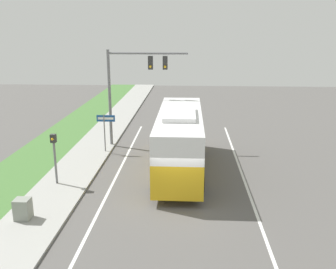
% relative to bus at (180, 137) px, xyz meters
% --- Properties ---
extents(ground_plane, '(80.00, 80.00, 0.00)m').
position_rel_bus_xyz_m(ground_plane, '(0.03, -4.67, -2.03)').
color(ground_plane, '#565451').
extents(sidewalk, '(2.80, 80.00, 0.12)m').
position_rel_bus_xyz_m(sidewalk, '(-6.17, -4.67, -1.97)').
color(sidewalk, '#9E9E99').
rests_on(sidewalk, ground_plane).
extents(lane_divider_near, '(0.14, 30.00, 0.01)m').
position_rel_bus_xyz_m(lane_divider_near, '(-3.57, -4.67, -2.03)').
color(lane_divider_near, silver).
rests_on(lane_divider_near, ground_plane).
extents(lane_divider_far, '(0.14, 30.00, 0.01)m').
position_rel_bus_xyz_m(lane_divider_far, '(3.63, -4.67, -2.03)').
color(lane_divider_far, silver).
rests_on(lane_divider_far, ground_plane).
extents(bus, '(2.65, 10.08, 3.71)m').
position_rel_bus_xyz_m(bus, '(0.00, 0.00, 0.00)').
color(bus, gold).
rests_on(bus, ground_plane).
extents(signal_gantry, '(5.51, 0.41, 6.78)m').
position_rel_bus_xyz_m(signal_gantry, '(-3.44, 4.67, 2.76)').
color(signal_gantry, slate).
rests_on(signal_gantry, ground_plane).
extents(pedestrian_signal, '(0.28, 0.34, 2.84)m').
position_rel_bus_xyz_m(pedestrian_signal, '(-6.51, -2.61, -0.08)').
color(pedestrian_signal, slate).
rests_on(pedestrian_signal, ground_plane).
extents(street_sign, '(1.23, 0.08, 2.66)m').
position_rel_bus_xyz_m(street_sign, '(-5.06, 3.03, -0.16)').
color(street_sign, slate).
rests_on(street_sign, ground_plane).
extents(utility_cabinet, '(0.66, 0.59, 0.92)m').
position_rel_bus_xyz_m(utility_cabinet, '(-6.60, -6.55, -1.45)').
color(utility_cabinet, gray).
rests_on(utility_cabinet, sidewalk).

